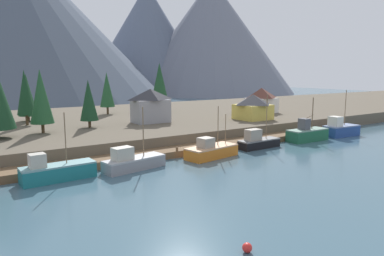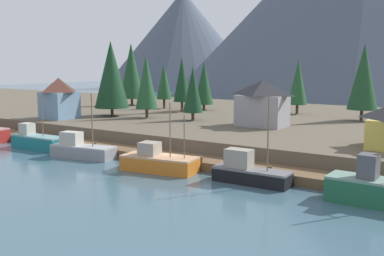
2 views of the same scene
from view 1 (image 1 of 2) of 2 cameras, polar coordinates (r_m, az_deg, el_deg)
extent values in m
cube|color=#3D5B6B|center=(71.64, -7.87, -1.56)|extent=(400.00, 400.00, 1.00)
cube|color=brown|center=(56.07, 0.16, -3.34)|extent=(80.00, 4.00, 1.00)
cylinder|color=brown|center=(46.45, -19.61, -6.07)|extent=(0.36, 0.36, 1.60)
cylinder|color=brown|center=(48.88, -10.46, -4.97)|extent=(0.36, 0.36, 1.60)
cylinder|color=brown|center=(52.43, -2.39, -3.88)|extent=(0.36, 0.36, 1.60)
cylinder|color=brown|center=(56.89, 4.52, -2.89)|extent=(0.36, 0.36, 1.60)
cylinder|color=brown|center=(62.06, 10.35, -2.01)|extent=(0.36, 0.36, 1.60)
cylinder|color=brown|center=(67.79, 15.23, -1.27)|extent=(0.36, 0.36, 1.60)
cylinder|color=brown|center=(73.94, 19.33, -0.63)|extent=(0.36, 0.36, 1.60)
cylinder|color=brown|center=(80.41, 22.78, -0.09)|extent=(0.36, 0.36, 1.60)
cube|color=brown|center=(82.22, -11.55, 0.92)|extent=(400.00, 56.00, 2.50)
cone|color=slate|center=(220.67, -7.02, 13.75)|extent=(77.01, 77.01, 62.78)
cone|color=slate|center=(218.18, 3.05, 14.24)|extent=(97.10, 97.10, 65.62)
cube|color=#196B70|center=(44.54, -20.35, -6.70)|extent=(8.29, 2.91, 1.67)
cube|color=#679496|center=(44.31, -20.41, -5.54)|extent=(8.29, 2.91, 0.20)
cube|color=#B2AD9E|center=(43.59, -23.30, -4.76)|extent=(1.78, 1.57, 1.54)
cylinder|color=brown|center=(43.93, -19.41, -1.50)|extent=(0.13, 0.13, 5.95)
cube|color=gray|center=(46.96, -9.10, -5.67)|extent=(8.50, 3.90, 1.33)
cube|color=#9F9FA2|center=(46.77, -9.13, -4.76)|extent=(8.50, 3.90, 0.20)
cube|color=#B2AD9E|center=(45.65, -10.95, -4.00)|extent=(2.72, 2.02, 1.59)
cylinder|color=brown|center=(46.94, -7.73, -0.56)|extent=(0.15, 0.15, 6.42)
cube|color=#CC6B1E|center=(52.73, 3.12, -3.88)|extent=(8.58, 4.39, 1.47)
cube|color=tan|center=(52.55, 3.13, -2.99)|extent=(8.58, 4.39, 0.20)
cube|color=gray|center=(51.55, 2.20, -2.31)|extent=(2.26, 2.18, 1.41)
cylinder|color=brown|center=(52.96, 4.14, 0.37)|extent=(0.12, 0.12, 5.77)
cylinder|color=brown|center=(54.26, 5.33, -0.11)|extent=(0.10, 0.10, 4.51)
cube|color=black|center=(60.18, 10.56, -2.53)|extent=(7.61, 2.50, 1.24)
cube|color=slate|center=(60.04, 10.58, -1.86)|extent=(7.61, 2.50, 0.20)
cube|color=gray|center=(58.90, 9.66, -1.06)|extent=(2.60, 1.65, 1.78)
cylinder|color=brown|center=(60.61, 11.74, 1.81)|extent=(0.13, 0.13, 7.34)
cube|color=#1E5B3D|center=(68.45, 17.78, -1.14)|extent=(8.23, 3.06, 1.95)
cube|color=gray|center=(68.28, 17.82, -0.25)|extent=(8.23, 3.06, 0.20)
cube|color=#4C4C51|center=(67.39, 17.34, 0.60)|extent=(1.50, 1.73, 1.99)
cylinder|color=brown|center=(68.78, 18.54, 2.25)|extent=(0.17, 0.17, 5.67)
cylinder|color=brown|center=(68.10, 18.00, 1.67)|extent=(2.40, 0.16, 0.75)
cube|color=navy|center=(76.07, 22.54, -0.45)|extent=(7.45, 3.62, 1.88)
cube|color=#6C7DA2|center=(75.92, 22.59, 0.32)|extent=(7.45, 3.62, 0.20)
cube|color=silver|center=(74.31, 21.74, 1.00)|extent=(1.97, 2.38, 1.85)
cylinder|color=brown|center=(76.12, 23.10, 2.99)|extent=(0.13, 0.13, 6.85)
cube|color=gray|center=(71.31, -6.56, 2.67)|extent=(6.80, 4.44, 4.47)
pyramid|color=#2D2D33|center=(71.04, -6.61, 5.32)|extent=(7.14, 4.67, 2.14)
cube|color=gold|center=(76.64, 9.59, 2.52)|extent=(6.40, 6.13, 3.11)
pyramid|color=#2D2D33|center=(76.40, 9.64, 4.47)|extent=(6.72, 6.43, 2.12)
cube|color=silver|center=(89.26, 10.89, 3.53)|extent=(7.04, 4.93, 3.61)
pyramid|color=brown|center=(89.04, 10.95, 5.47)|extent=(7.39, 5.17, 2.45)
cylinder|color=#4C3823|center=(67.07, -15.88, 0.63)|extent=(0.50, 0.50, 1.29)
cone|color=#14381E|center=(66.62, -16.04, 4.26)|extent=(3.21, 3.21, 7.24)
cylinder|color=#4C3823|center=(63.52, -22.51, -0.02)|extent=(0.50, 0.50, 1.60)
cone|color=#1E4C28|center=(62.99, -22.79, 4.64)|extent=(3.70, 3.70, 8.75)
cylinder|color=#4C3823|center=(87.51, -13.19, 2.73)|extent=(0.50, 0.50, 1.72)
cone|color=#1E4C28|center=(87.15, -13.31, 5.93)|extent=(3.41, 3.41, 8.05)
cylinder|color=#4C3823|center=(74.10, -24.65, 1.17)|extent=(0.50, 0.50, 1.96)
cone|color=#14381E|center=(73.66, -24.91, 5.14)|extent=(3.20, 3.20, 8.31)
cylinder|color=#4C3823|center=(79.93, -24.45, 1.38)|extent=(0.50, 0.50, 1.11)
cone|color=#194223|center=(79.51, -24.67, 4.78)|extent=(3.68, 3.68, 8.41)
cylinder|color=#4C3823|center=(89.26, -5.09, 3.07)|extent=(0.50, 0.50, 1.79)
cone|color=#194223|center=(88.86, -5.15, 6.96)|extent=(4.65, 4.65, 10.32)
sphere|color=red|center=(26.49, 8.72, -18.21)|extent=(0.70, 0.70, 0.70)
camera|label=2|loc=(60.59, 52.80, 4.43)|focal=42.40mm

